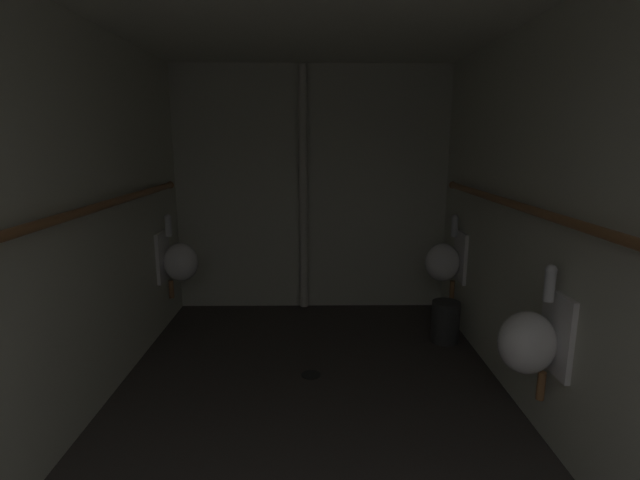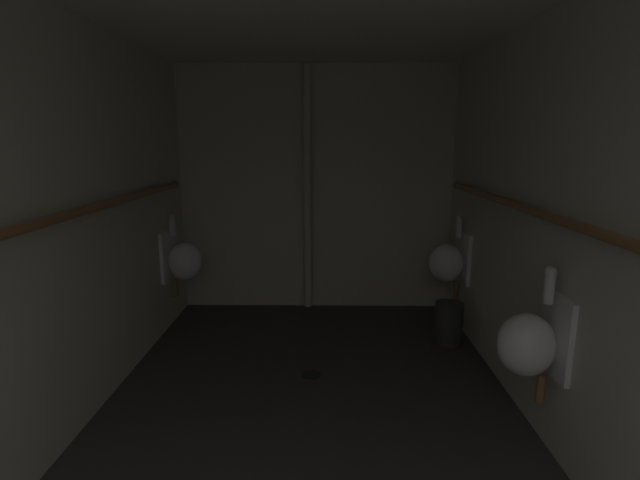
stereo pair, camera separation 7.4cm
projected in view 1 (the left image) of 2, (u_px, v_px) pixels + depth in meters
floor at (310, 455)px, 2.59m from camera, size 2.76×4.72×0.08m
wall_left at (35, 239)px, 2.33m from camera, size 0.06×4.72×2.36m
wall_right at (579, 237)px, 2.36m from camera, size 0.06×4.72×2.36m
wall_back at (312, 190)px, 4.62m from camera, size 2.76×0.06×2.36m
urinal_left_mid at (178, 261)px, 4.15m from camera, size 0.32×0.30×0.76m
urinal_right_mid at (531, 341)px, 2.49m from camera, size 0.32×0.30×0.76m
urinal_right_far at (445, 261)px, 4.14m from camera, size 0.32×0.30×0.76m
supply_pipe_left at (50, 222)px, 2.30m from camera, size 0.06×3.98×0.06m
supply_pipe_right at (563, 220)px, 2.34m from camera, size 0.06×3.88×0.06m
standpipe_back_wall at (303, 191)px, 4.51m from camera, size 0.08×0.08×2.31m
floor_drain at (310, 375)px, 3.40m from camera, size 0.14×0.14×0.01m
waste_bin at (445, 322)px, 3.94m from camera, size 0.23×0.23×0.35m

